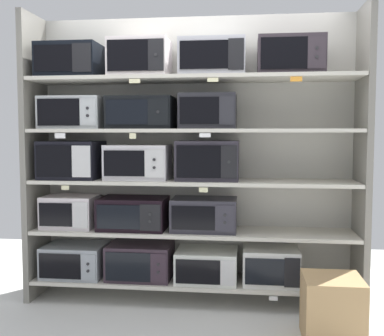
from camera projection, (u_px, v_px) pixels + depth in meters
The scene contains 35 objects.
back_panel at pixel (195, 157), 4.15m from camera, with size 2.90×0.04×2.45m, color beige.
upright_left at pixel (35, 157), 4.06m from camera, with size 0.05×0.47×2.45m, color gray.
upright_right at pixel (363, 160), 3.73m from camera, with size 0.05×0.47×2.45m, color gray.
shelf_0 at pixel (192, 281), 3.97m from camera, with size 2.70×0.47×0.03m, color beige.
microwave_0 at pixel (76, 260), 4.08m from camera, with size 0.52×0.43×0.27m.
microwave_1 at pixel (140, 261), 4.01m from camera, with size 0.54×0.41×0.30m.
microwave_2 at pixel (207, 265), 3.94m from camera, with size 0.51×0.42×0.26m.
microwave_3 at pixel (271, 265), 3.88m from camera, with size 0.46×0.40×0.29m.
price_tag_0 at pixel (273, 298), 3.66m from camera, with size 0.07×0.00×0.03m, color white.
shelf_1 at pixel (192, 232), 3.94m from camera, with size 2.70×0.47×0.03m, color beige.
microwave_4 at pixel (71, 211), 4.05m from camera, with size 0.45×0.35×0.28m.
microwave_5 at pixel (134, 213), 3.99m from camera, with size 0.57×0.41×0.27m.
microwave_6 at pixel (204, 214), 3.91m from camera, with size 0.54×0.37×0.27m.
shelf_2 at pixel (192, 182), 3.91m from camera, with size 2.70×0.47×0.03m, color beige.
microwave_7 at pixel (72, 160), 4.02m from camera, with size 0.49×0.42×0.32m.
microwave_8 at pixel (138, 162), 3.95m from camera, with size 0.53×0.35×0.29m.
microwave_9 at pixel (208, 160), 3.87m from camera, with size 0.52×0.36×0.33m.
price_tag_1 at pixel (65, 188), 3.80m from camera, with size 0.06×0.00×0.04m, color beige.
price_tag_2 at pixel (203, 190), 3.66m from camera, with size 0.07×0.00×0.04m, color beige.
shelf_3 at pixel (192, 131), 3.88m from camera, with size 2.70×0.47×0.03m, color beige.
microwave_10 at pixel (73, 113), 3.98m from camera, with size 0.53×0.35×0.27m.
microwave_11 at pixel (142, 113), 3.91m from camera, with size 0.55×0.39×0.27m.
microwave_12 at pixel (208, 111), 3.84m from camera, with size 0.46×0.36×0.29m.
price_tag_3 at pixel (60, 136), 3.77m from camera, with size 0.09×0.00×0.04m, color white.
price_tag_4 at pixel (133, 136), 3.70m from camera, with size 0.05×0.00×0.05m, color beige.
price_tag_5 at pixel (205, 135), 3.63m from camera, with size 0.09×0.00×0.03m, color white.
shelf_4 at pixel (192, 79), 3.84m from camera, with size 2.70×0.47×0.03m, color beige.
microwave_13 at pixel (71, 62), 3.95m from camera, with size 0.51×0.42×0.29m.
microwave_14 at pixel (140, 59), 3.88m from camera, with size 0.49×0.38×0.31m.
microwave_15 at pixel (213, 58), 3.81m from camera, with size 0.54×0.37×0.30m.
microwave_16 at pixel (290, 56), 3.73m from camera, with size 0.52×0.35×0.30m.
price_tag_6 at pixel (135, 81), 3.66m from camera, with size 0.09×0.00×0.03m, color beige.
price_tag_7 at pixel (213, 80), 3.59m from camera, with size 0.09×0.00×0.03m, color beige.
price_tag_8 at pixel (296, 79), 3.51m from camera, with size 0.09×0.00×0.04m, color orange.
shipping_carton at pixel (332, 309), 3.21m from camera, with size 0.40×0.40×0.45m, color tan.
Camera 1 is at (0.46, -3.86, 1.44)m, focal length 43.48 mm.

